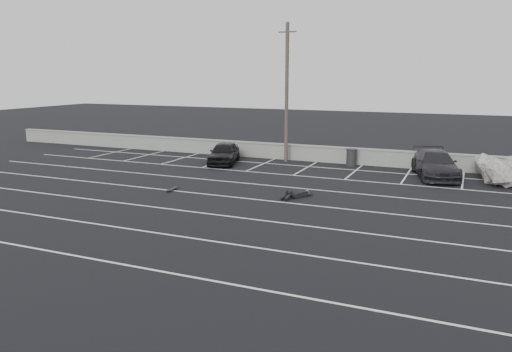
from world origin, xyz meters
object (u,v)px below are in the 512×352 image
at_px(trash_bin, 351,157).
at_px(person, 300,192).
at_px(car_right, 435,164).
at_px(car_left, 224,153).
at_px(skateboard, 171,189).
at_px(utility_pole, 287,93).

distance_m(trash_bin, person, 8.91).
relative_size(car_right, person, 2.04).
bearing_deg(car_left, person, -57.63).
xyz_separation_m(trash_bin, skateboard, (-6.70, -10.34, -0.48)).
distance_m(utility_pole, skateboard, 11.42).
bearing_deg(skateboard, car_right, 33.29).
bearing_deg(utility_pole, skateboard, -102.84).
bearing_deg(trash_bin, utility_pole, -178.87).
distance_m(utility_pole, trash_bin, 5.90).
bearing_deg(car_left, skateboard, -98.26).
height_order(utility_pole, person, utility_pole).
bearing_deg(car_right, skateboard, -158.16).
relative_size(person, skateboard, 3.14).
distance_m(utility_pole, person, 10.56).
relative_size(car_left, trash_bin, 3.78).
distance_m(car_right, person, 9.20).
xyz_separation_m(car_right, utility_pole, (-9.46, 1.48, 3.77)).
xyz_separation_m(trash_bin, person, (-0.44, -8.90, -0.32)).
bearing_deg(skateboard, car_left, 94.55).
bearing_deg(person, car_right, 75.95).
height_order(person, skateboard, person).
bearing_deg(skateboard, trash_bin, 53.71).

